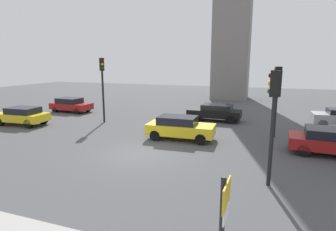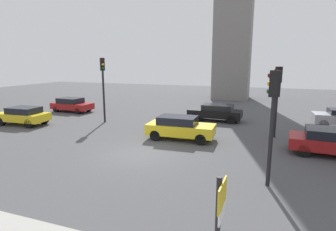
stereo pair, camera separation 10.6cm
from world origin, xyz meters
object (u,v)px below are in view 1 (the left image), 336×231
object	(u,v)px
car_0	(336,141)
car_5	(215,112)
traffic_light_1	(277,88)
car_1	(180,127)
car_2	(71,105)
traffic_light_2	(274,106)
traffic_light_0	(102,78)
car_4	(22,115)

from	to	relation	value
car_0	car_5	xyz separation A→B (m)	(-7.53, 6.58, -0.01)
traffic_light_1	car_1	bearing A→B (deg)	-7.92
car_0	car_2	world-z (taller)	car_0
car_1	car_2	xyz separation A→B (m)	(-13.11, 5.81, -0.07)
traffic_light_2	car_1	world-z (taller)	traffic_light_2
car_1	traffic_light_0	bearing A→B (deg)	157.51
traffic_light_2	car_2	size ratio (longest dim) A/B	1.12
car_1	car_4	distance (m)	12.89
traffic_light_2	car_1	size ratio (longest dim) A/B	1.06
car_0	traffic_light_2	bearing A→B (deg)	-119.83
car_2	car_5	world-z (taller)	car_5
traffic_light_1	car_1	world-z (taller)	traffic_light_1
car_4	car_2	bearing A→B (deg)	-90.78
car_5	car_0	bearing A→B (deg)	140.82
traffic_light_2	car_5	distance (m)	12.56
car_0	car_5	world-z (taller)	car_0
car_0	traffic_light_0	bearing A→B (deg)	173.64
car_4	car_1	bearing A→B (deg)	178.17
car_1	car_4	size ratio (longest dim) A/B	1.05
traffic_light_1	car_2	world-z (taller)	traffic_light_1
traffic_light_2	car_0	bearing A→B (deg)	-100.88
car_0	car_5	bearing A→B (deg)	142.86
traffic_light_0	traffic_light_2	size ratio (longest dim) A/B	1.13
traffic_light_0	traffic_light_1	bearing A→B (deg)	43.12
traffic_light_1	car_0	world-z (taller)	traffic_light_1
traffic_light_1	car_5	xyz separation A→B (m)	(-4.55, 3.81, -2.48)
traffic_light_1	car_5	world-z (taller)	traffic_light_1
car_1	car_0	bearing A→B (deg)	-3.00
car_4	traffic_light_2	bearing A→B (deg)	161.93
traffic_light_1	car_5	distance (m)	6.43
car_4	car_0	bearing A→B (deg)	177.32
traffic_light_2	car_4	world-z (taller)	traffic_light_2
traffic_light_1	car_4	distance (m)	18.95
traffic_light_0	car_2	bearing A→B (deg)	-164.08
traffic_light_2	car_0	distance (m)	6.52
car_0	car_2	bearing A→B (deg)	168.65
car_1	car_2	distance (m)	14.34
traffic_light_0	traffic_light_1	size ratio (longest dim) A/B	1.13
car_0	car_2	distance (m)	22.57
traffic_light_0	car_1	world-z (taller)	traffic_light_0
traffic_light_2	car_4	xyz separation A→B (m)	(-18.19, 4.95, -2.47)
car_2	car_0	bearing A→B (deg)	-12.86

